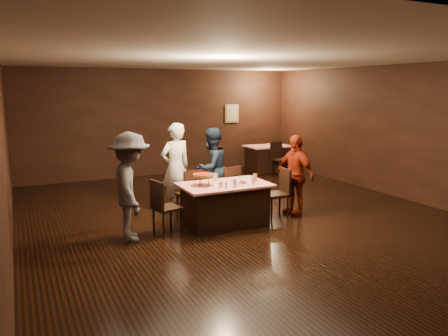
{
  "coord_description": "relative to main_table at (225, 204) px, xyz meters",
  "views": [
    {
      "loc": [
        -3.84,
        -7.02,
        2.48
      ],
      "look_at": [
        -0.35,
        0.21,
        1.0
      ],
      "focal_mm": 35.0,
      "sensor_mm": 36.0,
      "label": 1
    }
  ],
  "objects": [
    {
      "name": "chair_back_far",
      "position": [
        3.46,
        4.8,
        0.09
      ],
      "size": [
        0.49,
        0.49,
        0.95
      ],
      "primitive_type": "cube",
      "rotation": [
        0.0,
        0.0,
        2.97
      ],
      "color": "black",
      "rests_on": "ground"
    },
    {
      "name": "glass_amber",
      "position": [
        0.6,
        -0.05,
        0.46
      ],
      "size": [
        0.08,
        0.08,
        0.14
      ],
      "primitive_type": "cylinder",
      "color": "#BF7F26",
      "rests_on": "main_table"
    },
    {
      "name": "glass_front_right",
      "position": [
        0.45,
        -0.25,
        0.46
      ],
      "size": [
        0.08,
        0.08,
        0.14
      ],
      "primitive_type": "cylinder",
      "color": "silver",
      "rests_on": "main_table"
    },
    {
      "name": "main_table",
      "position": [
        0.0,
        0.0,
        0.0
      ],
      "size": [
        1.6,
        1.0,
        0.77
      ],
      "primitive_type": "cube",
      "color": "red",
      "rests_on": "ground"
    },
    {
      "name": "chair_far_left",
      "position": [
        -0.4,
        0.75,
        0.09
      ],
      "size": [
        0.47,
        0.47,
        0.95
      ],
      "primitive_type": "cube",
      "rotation": [
        0.0,
        0.0,
        3.27
      ],
      "color": "black",
      "rests_on": "ground"
    },
    {
      "name": "napkin_center",
      "position": [
        0.3,
        0.0,
        0.39
      ],
      "size": [
        0.19,
        0.19,
        0.01
      ],
      "primitive_type": "cube",
      "rotation": [
        0.0,
        0.0,
        0.21
      ],
      "color": "white",
      "rests_on": "main_table"
    },
    {
      "name": "diner_grey_knit",
      "position": [
        -1.72,
        -0.03,
        0.51
      ],
      "size": [
        0.84,
        1.24,
        1.79
      ],
      "primitive_type": "imported",
      "rotation": [
        0.0,
        0.0,
        1.41
      ],
      "color": "#525156",
      "rests_on": "ground"
    },
    {
      "name": "condiments",
      "position": [
        -0.18,
        -0.28,
        0.43
      ],
      "size": [
        0.17,
        0.1,
        0.09
      ],
      "color": "silver",
      "rests_on": "main_table"
    },
    {
      "name": "room",
      "position": [
        0.49,
        0.09,
        1.75
      ],
      "size": [
        10.0,
        10.04,
        3.02
      ],
      "color": "black",
      "rests_on": "ground"
    },
    {
      "name": "glass_back",
      "position": [
        -0.05,
        0.3,
        0.46
      ],
      "size": [
        0.08,
        0.08,
        0.14
      ],
      "primitive_type": "cylinder",
      "color": "silver",
      "rests_on": "main_table"
    },
    {
      "name": "diner_red_shirt",
      "position": [
        1.57,
        0.07,
        0.41
      ],
      "size": [
        0.59,
        0.99,
        1.58
      ],
      "primitive_type": "imported",
      "rotation": [
        0.0,
        0.0,
        -1.33
      ],
      "color": "maroon",
      "rests_on": "ground"
    },
    {
      "name": "diner_white_jacket",
      "position": [
        -0.48,
        1.27,
        0.51
      ],
      "size": [
        0.73,
        0.55,
        1.8
      ],
      "primitive_type": "imported",
      "rotation": [
        0.0,
        0.0,
        3.34
      ],
      "color": "white",
      "rests_on": "ground"
    },
    {
      "name": "napkin_left",
      "position": [
        -0.15,
        -0.05,
        0.39
      ],
      "size": [
        0.21,
        0.21,
        0.01
      ],
      "primitive_type": "cube",
      "rotation": [
        0.0,
        0.0,
        -0.35
      ],
      "color": "white",
      "rests_on": "main_table"
    },
    {
      "name": "back_table",
      "position": [
        3.46,
        4.2,
        0.0
      ],
      "size": [
        1.3,
        0.9,
        0.77
      ],
      "primitive_type": "cube",
      "color": "red",
      "rests_on": "ground"
    },
    {
      "name": "chair_back_near",
      "position": [
        3.46,
        3.5,
        0.09
      ],
      "size": [
        0.46,
        0.46,
        0.95
      ],
      "primitive_type": "cube",
      "rotation": [
        0.0,
        0.0,
        0.11
      ],
      "color": "black",
      "rests_on": "ground"
    },
    {
      "name": "plate_empty",
      "position": [
        0.55,
        0.15,
        0.39
      ],
      "size": [
        0.25,
        0.25,
        0.01
      ],
      "primitive_type": "cylinder",
      "color": "white",
      "rests_on": "main_table"
    },
    {
      "name": "plate_with_slice",
      "position": [
        0.25,
        -0.18,
        0.41
      ],
      "size": [
        0.25,
        0.25,
        0.06
      ],
      "color": "white",
      "rests_on": "main_table"
    },
    {
      "name": "glass_front_left",
      "position": [
        0.05,
        -0.3,
        0.46
      ],
      "size": [
        0.08,
        0.08,
        0.14
      ],
      "primitive_type": "cylinder",
      "color": "silver",
      "rests_on": "main_table"
    },
    {
      "name": "diner_navy_hoodie",
      "position": [
        0.25,
        1.14,
        0.46
      ],
      "size": [
        1.0,
        0.91,
        1.68
      ],
      "primitive_type": "imported",
      "rotation": [
        0.0,
        0.0,
        3.55
      ],
      "color": "#152132",
      "rests_on": "ground"
    },
    {
      "name": "chair_end_right",
      "position": [
        1.1,
        0.0,
        0.09
      ],
      "size": [
        0.46,
        0.46,
        0.95
      ],
      "primitive_type": "cube",
      "rotation": [
        0.0,
        0.0,
        -1.68
      ],
      "color": "black",
      "rests_on": "ground"
    },
    {
      "name": "chair_end_left",
      "position": [
        -1.1,
        0.0,
        0.09
      ],
      "size": [
        0.5,
        0.5,
        0.95
      ],
      "primitive_type": "cube",
      "rotation": [
        0.0,
        0.0,
        1.78
      ],
      "color": "black",
      "rests_on": "ground"
    },
    {
      "name": "chair_far_right",
      "position": [
        0.4,
        0.75,
        0.09
      ],
      "size": [
        0.5,
        0.5,
        0.95
      ],
      "primitive_type": "cube",
      "rotation": [
        0.0,
        0.0,
        3.37
      ],
      "color": "black",
      "rests_on": "ground"
    },
    {
      "name": "pizza_stand",
      "position": [
        -0.4,
        0.05,
        0.57
      ],
      "size": [
        0.38,
        0.38,
        0.22
      ],
      "color": "black",
      "rests_on": "main_table"
    }
  ]
}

